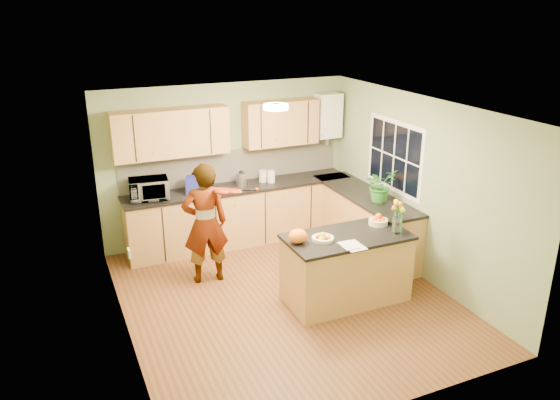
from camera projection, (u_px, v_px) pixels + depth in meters
name	position (u px, v px, depth m)	size (l,w,h in m)	color
floor	(286.00, 298.00, 7.12)	(4.50, 4.50, 0.00)	brown
ceiling	(286.00, 108.00, 6.27)	(4.00, 4.50, 0.02)	white
wall_back	(227.00, 163.00, 8.63)	(4.00, 0.02, 2.50)	gray
wall_front	(392.00, 293.00, 4.76)	(4.00, 0.02, 2.50)	gray
wall_left	(119.00, 236.00, 5.93)	(0.02, 4.50, 2.50)	gray
wall_right	(419.00, 188.00, 7.46)	(0.02, 4.50, 2.50)	gray
back_counter	(241.00, 214.00, 8.67)	(3.64, 0.62, 0.94)	#B48748
right_counter	(364.00, 222.00, 8.34)	(0.62, 2.24, 0.94)	#B48748
splashback	(233.00, 165.00, 8.67)	(3.60, 0.02, 0.52)	beige
upper_cabinets	(218.00, 129.00, 8.21)	(3.20, 0.34, 0.70)	#B48748
boiler	(328.00, 115.00, 8.92)	(0.40, 0.30, 0.86)	white
window_right	(394.00, 156.00, 7.87)	(0.01, 1.30, 1.05)	white
light_switch	(129.00, 253.00, 5.41)	(0.02, 0.09, 0.09)	white
ceiling_lamp	(276.00, 107.00, 6.54)	(0.30, 0.30, 0.07)	#FFEABF
peninsula_island	(346.00, 268.00, 6.96)	(1.57, 0.81, 0.90)	#B48748
fruit_dish	(323.00, 237.00, 6.66)	(0.27, 0.27, 0.09)	beige
orange_bowl	(378.00, 220.00, 7.12)	(0.25, 0.25, 0.15)	beige
flower_vase	(398.00, 209.00, 6.77)	(0.26, 0.26, 0.49)	silver
orange_bag	(298.00, 236.00, 6.57)	(0.24, 0.20, 0.18)	orange
papers	(353.00, 246.00, 6.51)	(0.23, 0.31, 0.01)	silver
violinist	(205.00, 224.00, 7.32)	(0.61, 0.40, 1.69)	#E4AB8B
violin	(223.00, 191.00, 7.03)	(0.61, 0.24, 0.12)	#571805
microwave	(149.00, 189.00, 7.90)	(0.55, 0.38, 0.31)	white
blue_box	(196.00, 185.00, 8.17)	(0.31, 0.23, 0.25)	navy
kettle	(241.00, 179.00, 8.45)	(0.16, 0.16, 0.30)	silver
jar_cream	(263.00, 176.00, 8.68)	(0.12, 0.12, 0.19)	beige
jar_white	(271.00, 177.00, 8.66)	(0.12, 0.12, 0.19)	white
potted_plant	(380.00, 185.00, 7.78)	(0.44, 0.38, 0.49)	#2E7E2A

